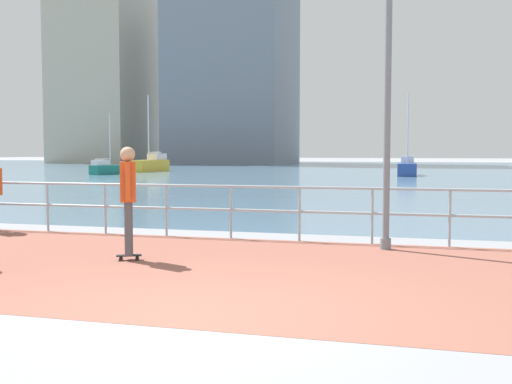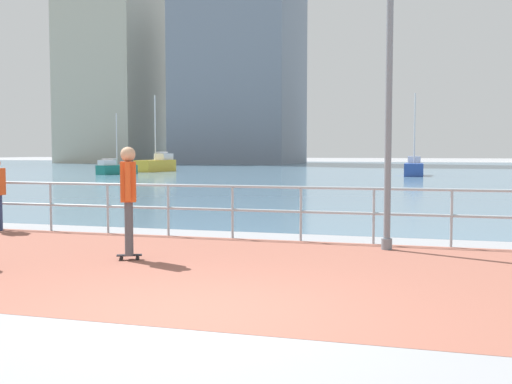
{
  "view_description": "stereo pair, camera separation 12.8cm",
  "coord_description": "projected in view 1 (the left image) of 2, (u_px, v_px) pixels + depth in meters",
  "views": [
    {
      "loc": [
        2.3,
        -6.12,
        1.76
      ],
      "look_at": [
        -0.27,
        3.36,
        1.1
      ],
      "focal_mm": 43.11,
      "sensor_mm": 36.0,
      "label": 1
    },
    {
      "loc": [
        2.42,
        -6.09,
        1.76
      ],
      "look_at": [
        -0.27,
        3.36,
        1.1
      ],
      "focal_mm": 43.11,
      "sensor_mm": 36.0,
      "label": 2
    }
  ],
  "objects": [
    {
      "name": "ground",
      "position": [
        390.0,
        175.0,
        45.13
      ],
      "size": [
        220.0,
        220.0,
        0.0
      ],
      "primitive_type": "plane",
      "color": "gray"
    },
    {
      "name": "brick_paving",
      "position": [
        259.0,
        270.0,
        9.03
      ],
      "size": [
        28.0,
        6.16,
        0.01
      ],
      "primitive_type": "cube",
      "color": "#935647",
      "rests_on": "ground"
    },
    {
      "name": "harbor_water",
      "position": [
        396.0,
        170.0,
        55.34
      ],
      "size": [
        180.0,
        88.0,
        0.0
      ],
      "primitive_type": "cube",
      "color": "slate",
      "rests_on": "ground"
    },
    {
      "name": "waterfront_railing",
      "position": [
        299.0,
        203.0,
        11.95
      ],
      "size": [
        25.25,
        0.06,
        1.08
      ],
      "color": "#9EADB7",
      "rests_on": "ground"
    },
    {
      "name": "lamppost",
      "position": [
        382.0,
        81.0,
        10.68
      ],
      "size": [
        0.6,
        0.71,
        5.36
      ],
      "color": "slate",
      "rests_on": "ground"
    },
    {
      "name": "skateboarder",
      "position": [
        128.0,
        192.0,
        9.79
      ],
      "size": [
        0.41,
        0.53,
        1.82
      ],
      "color": "black",
      "rests_on": "ground"
    },
    {
      "name": "sailboat_red",
      "position": [
        407.0,
        168.0,
        43.84
      ],
      "size": [
        1.35,
        4.16,
        5.82
      ],
      "color": "#284799",
      "rests_on": "ground"
    },
    {
      "name": "sailboat_ivory",
      "position": [
        109.0,
        169.0,
        46.0
      ],
      "size": [
        2.04,
        3.41,
        4.59
      ],
      "color": "#197266",
      "rests_on": "ground"
    },
    {
      "name": "sailboat_gray",
      "position": [
        150.0,
        164.0,
        52.54
      ],
      "size": [
        1.88,
        4.74,
        6.49
      ],
      "color": "gold",
      "rests_on": "ground"
    },
    {
      "name": "tower_steel",
      "position": [
        104.0,
        58.0,
        91.37
      ],
      "size": [
        12.07,
        13.41,
        32.8
      ],
      "color": "#B2AD99",
      "rests_on": "ground"
    },
    {
      "name": "tower_beige",
      "position": [
        234.0,
        13.0,
        86.66
      ],
      "size": [
        15.88,
        16.46,
        44.24
      ],
      "color": "slate",
      "rests_on": "ground"
    }
  ]
}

